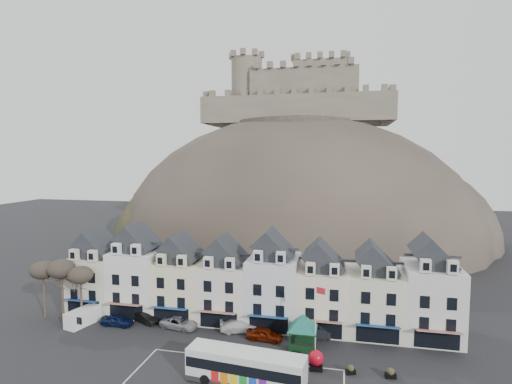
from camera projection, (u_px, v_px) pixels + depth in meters
ground at (215, 381)px, 40.99m from camera, size 300.00×300.00×0.00m
coach_bay_markings at (237, 377)px, 41.79m from camera, size 22.00×7.50×0.01m
townhouse_terrace at (251, 283)px, 56.04m from camera, size 54.40×9.35×11.80m
castle_hill at (299, 242)px, 107.83m from camera, size 100.00×76.00×68.00m
castle at (300, 95)px, 111.25m from camera, size 50.20×22.20×22.00m
tree_left_far at (43, 270)px, 56.76m from camera, size 3.61×3.61×8.24m
tree_left_mid at (61, 269)px, 56.09m from camera, size 3.78×3.78×8.64m
tree_left_near at (80, 275)px, 55.51m from camera, size 3.43×3.43×7.84m
bus at (246, 366)px, 40.34m from camera, size 12.46×4.08×3.45m
bus_shelter at (303, 322)px, 47.59m from camera, size 6.83×6.83×4.33m
red_buoy at (316, 360)px, 43.33m from camera, size 1.67×1.67×2.07m
flagpole at (316, 315)px, 45.84m from camera, size 1.13×0.57×8.50m
white_van at (83, 317)px, 54.84m from camera, size 3.09×5.05×2.14m
planter_west at (351, 370)px, 42.36m from camera, size 1.12×0.84×1.01m
planter_east at (391, 373)px, 41.57m from camera, size 1.16×0.77×1.09m
car_navy at (117, 320)px, 54.52m from camera, size 4.47×1.84×1.52m
car_black at (145, 317)px, 55.60m from camera, size 4.62×3.24×1.45m
car_silver at (179, 323)px, 53.69m from camera, size 5.39×3.17×1.43m
car_white at (240, 326)px, 52.69m from camera, size 5.79×3.69×1.56m
car_maroon at (265, 334)px, 50.14m from camera, size 4.70×2.18×1.56m
car_charcoal at (317, 333)px, 50.56m from camera, size 4.78×3.32×1.49m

